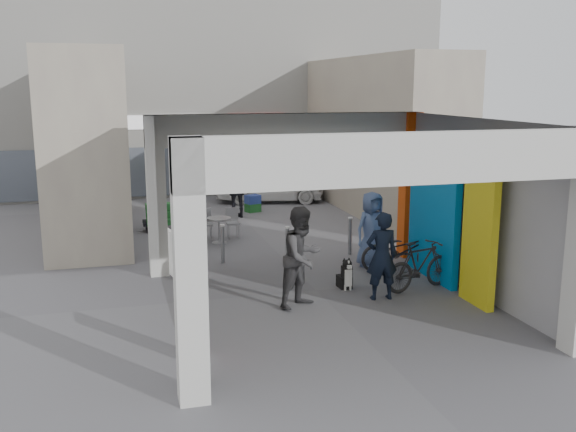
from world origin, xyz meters
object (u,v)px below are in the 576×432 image
object	(u,v)px
cafe_set	(214,230)
bicycle_front	(404,250)
man_with_dog	(382,256)
produce_stand	(164,220)
man_elderly	(372,229)
man_crates	(237,189)
border_collie	(346,276)
man_back_turned	(302,257)
white_van	(270,184)
bicycle_rear	(420,265)

from	to	relation	value
cafe_set	bicycle_front	xyz separation A→B (m)	(3.65, -4.01, 0.21)
cafe_set	man_with_dog	size ratio (longest dim) A/B	0.78
produce_stand	man_elderly	distance (m)	6.70
man_elderly	man_crates	size ratio (longest dim) A/B	0.97
man_elderly	man_crates	xyz separation A→B (m)	(-1.90, 6.33, 0.02)
border_collie	bicycle_front	size ratio (longest dim) A/B	0.35
man_elderly	border_collie	bearing A→B (deg)	-143.21
man_elderly	man_back_turned	bearing A→B (deg)	-150.81
bicycle_front	white_van	xyz separation A→B (m)	(-0.75, 9.41, 0.15)
produce_stand	white_van	distance (m)	5.54
border_collie	man_back_turned	xyz separation A→B (m)	(-1.17, -0.77, 0.69)
man_back_turned	white_van	xyz separation A→B (m)	(2.09, 10.99, -0.31)
man_elderly	produce_stand	bearing A→B (deg)	116.20
bicycle_front	bicycle_rear	distance (m)	1.29
produce_stand	white_van	xyz separation A→B (m)	(4.09, 3.72, 0.35)
produce_stand	white_van	bearing A→B (deg)	47.50
man_with_dog	white_van	distance (m)	11.02
border_collie	bicycle_front	distance (m)	1.87
border_collie	bicycle_rear	size ratio (longest dim) A/B	0.39
man_back_turned	white_van	bearing A→B (deg)	47.66
man_elderly	bicycle_front	bearing A→B (deg)	-62.09
bicycle_front	man_back_turned	bearing A→B (deg)	128.22
cafe_set	bicycle_rear	xyz separation A→B (m)	(3.41, -5.28, 0.22)
man_back_turned	bicycle_front	world-z (taller)	man_back_turned
produce_stand	bicycle_rear	world-z (taller)	bicycle_rear
man_elderly	bicycle_front	distance (m)	0.88
produce_stand	man_crates	xyz separation A→B (m)	(2.41, 1.23, 0.59)
border_collie	man_crates	distance (m)	7.80
cafe_set	produce_stand	xyz separation A→B (m)	(-1.19, 1.67, 0.01)
man_with_dog	bicycle_rear	size ratio (longest dim) A/B	1.02
produce_stand	man_with_dog	world-z (taller)	man_with_dog
border_collie	man_crates	xyz separation A→B (m)	(-0.76, 7.73, 0.63)
man_crates	bicycle_front	world-z (taller)	man_crates
man_with_dog	man_elderly	world-z (taller)	man_elderly
produce_stand	man_elderly	xyz separation A→B (m)	(4.31, -5.10, 0.57)
man_with_dog	man_elderly	size ratio (longest dim) A/B	0.99
produce_stand	bicycle_rear	size ratio (longest dim) A/B	0.68
man_crates	bicycle_front	distance (m)	7.35
man_back_turned	man_crates	world-z (taller)	man_back_turned
border_collie	white_van	bearing A→B (deg)	83.56
man_back_turned	man_crates	xyz separation A→B (m)	(0.41, 8.50, -0.06)
produce_stand	white_van	size ratio (longest dim) A/B	0.31
man_with_dog	cafe_set	bearing A→B (deg)	-64.23
bicycle_rear	border_collie	bearing A→B (deg)	57.41
cafe_set	man_crates	world-z (taller)	man_crates
produce_stand	border_collie	bearing A→B (deg)	-58.84
cafe_set	white_van	xyz separation A→B (m)	(2.89, 5.40, 0.36)
produce_stand	man_elderly	world-z (taller)	man_elderly
produce_stand	border_collie	distance (m)	7.23
man_elderly	bicycle_front	xyz separation A→B (m)	(0.53, -0.59, -0.37)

